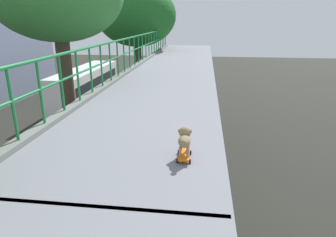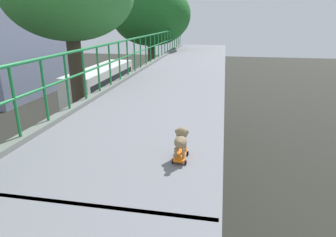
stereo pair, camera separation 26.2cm
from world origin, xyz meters
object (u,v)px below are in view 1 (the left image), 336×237
at_px(car_green_fifth, 69,159).
at_px(small_dog, 185,138).
at_px(city_bus, 86,85).
at_px(toy_skateboard, 184,154).

height_order(car_green_fifth, small_dog, small_dog).
distance_m(city_bus, small_dog, 23.44).
relative_size(toy_skateboard, small_dog, 1.01).
bearing_deg(city_bus, small_dog, -64.35).
xyz_separation_m(car_green_fifth, city_bus, (-3.62, 11.65, 1.17)).
distance_m(car_green_fifth, city_bus, 12.26).
height_order(car_green_fifth, city_bus, city_bus).
distance_m(car_green_fifth, small_dog, 12.30).
bearing_deg(toy_skateboard, car_green_fifth, 124.74).
bearing_deg(city_bus, toy_skateboard, -64.38).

